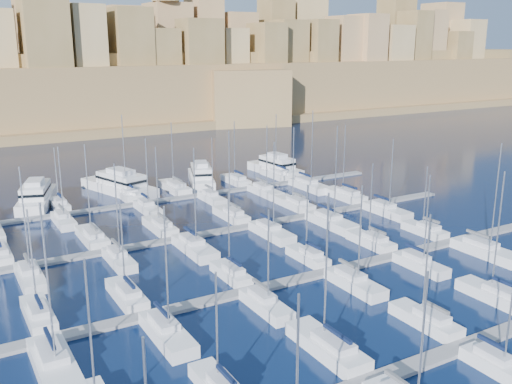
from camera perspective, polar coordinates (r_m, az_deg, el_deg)
ground at (r=85.29m, az=2.41°, el=-5.40°), size 600.00×600.00×0.00m
pontoon_near at (r=61.89m, az=20.08°, el=-14.31°), size 84.00×2.00×0.40m
pontoon_mid_near at (r=76.08m, az=7.30°, el=-7.91°), size 84.00×2.00×0.40m
pontoon_mid_far at (r=93.35m, az=-0.88°, el=-3.46°), size 84.00×2.00×0.40m
pontoon_far at (r=112.28m, az=-6.37°, el=-0.41°), size 84.00×2.00×0.40m
sailboat_2 at (r=57.65m, az=7.17°, el=-15.08°), size 3.06×10.21×16.35m
sailboat_3 at (r=64.67m, az=16.63°, el=-12.18°), size 2.57×8.57×12.66m
sailboat_4 at (r=73.13m, az=22.81°, el=-9.49°), size 2.79×9.30×15.75m
sailboat_9 at (r=58.63m, az=23.11°, el=-15.78°), size 2.24×7.46×10.42m
sailboat_12 at (r=67.57m, az=-20.92°, el=-11.35°), size 2.62×8.73×12.78m
sailboat_13 at (r=69.48m, az=-12.79°, el=-9.97°), size 2.66×8.88×11.97m
sailboat_14 at (r=73.65m, az=-2.50°, el=-8.15°), size 2.34×7.81×11.80m
sailboat_15 at (r=79.48m, az=5.23°, el=-6.44°), size 2.34×7.81×11.13m
sailboat_16 at (r=86.69m, az=11.45°, el=-4.85°), size 2.59×8.62×12.70m
sailboat_17 at (r=93.73m, az=16.55°, el=-3.69°), size 2.41×8.04×11.21m
sailboat_18 at (r=57.26m, az=-19.47°, el=-16.08°), size 3.29×10.97×16.73m
sailboat_19 at (r=60.27m, az=-8.88°, el=-13.76°), size 2.88×9.61×14.62m
sailboat_20 at (r=65.43m, az=0.97°, el=-11.19°), size 2.52×8.38×12.32m
sailboat_21 at (r=71.85m, az=9.82°, el=-8.95°), size 2.74×9.13×13.53m
sailboat_22 at (r=79.56m, az=16.10°, el=-6.95°), size 2.48×8.27×13.36m
sailboat_23 at (r=87.38m, az=22.00°, el=-5.47°), size 3.14×10.45×16.57m
sailboat_25 at (r=90.17m, az=-16.05°, el=-4.34°), size 2.96×9.86×15.23m
sailboat_26 at (r=92.90m, az=-9.57°, el=-3.41°), size 2.82×9.40×13.91m
sailboat_27 at (r=97.72m, az=-2.49°, el=-2.30°), size 2.74×9.13×15.46m
sailboat_28 at (r=104.44m, az=3.87°, el=-1.19°), size 2.91×9.71×15.08m
sailboat_29 at (r=111.50m, az=8.87°, el=-0.31°), size 3.09×10.29×14.64m
sailboat_30 at (r=77.94m, az=-21.65°, el=-7.87°), size 2.76×9.20×15.33m
sailboat_31 at (r=80.38m, az=-13.54°, el=-6.54°), size 2.54×8.48×14.42m
sailboat_32 at (r=82.96m, az=-6.17°, el=-5.50°), size 3.11×10.36×15.68m
sailboat_33 at (r=88.99m, az=1.54°, el=-4.01°), size 2.92×9.74×15.32m
sailboat_34 at (r=94.66m, az=7.55°, el=-2.96°), size 3.27×10.89×16.99m
sailboat_35 at (r=102.82m, az=12.92°, el=-1.80°), size 2.97×9.91×13.83m
sailboat_37 at (r=110.01m, az=-19.06°, el=-1.19°), size 2.49×8.28×11.46m
sailboat_38 at (r=114.05m, az=-12.75°, el=-0.15°), size 3.19×10.64×16.37m
sailboat_39 at (r=117.31m, az=-8.13°, el=0.47°), size 3.24×10.79×14.32m
sailboat_40 at (r=122.19m, az=-2.02°, el=1.17°), size 2.73×9.11×13.70m
sailboat_41 at (r=127.78m, az=2.12°, el=1.78°), size 3.00×10.01×14.46m
sailboat_43 at (r=100.04m, az=-18.69°, el=-2.69°), size 2.60×8.67×13.49m
sailboat_44 at (r=103.58m, az=-10.79°, el=-1.57°), size 2.61×8.71×13.65m
sailboat_45 at (r=108.49m, az=-4.45°, el=-0.62°), size 2.45×8.16×12.66m
sailboat_46 at (r=113.02m, az=0.91°, el=0.07°), size 2.91×9.71×14.25m
sailboat_47 at (r=118.00m, az=5.34°, el=0.65°), size 3.27×10.90×16.59m
motor_yacht_a at (r=113.50m, az=-21.10°, el=-0.37°), size 10.04×17.27×5.25m
motor_yacht_b at (r=117.92m, az=-13.46°, el=0.77°), size 11.23×19.76×5.25m
motor_yacht_c at (r=122.13m, az=-5.51°, el=1.58°), size 9.48×15.96×5.25m
motor_yacht_d at (r=130.94m, az=1.98°, el=2.53°), size 6.16×15.96×5.25m
fortified_city at (r=227.33m, az=-19.40°, el=10.21°), size 460.00×108.95×59.52m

